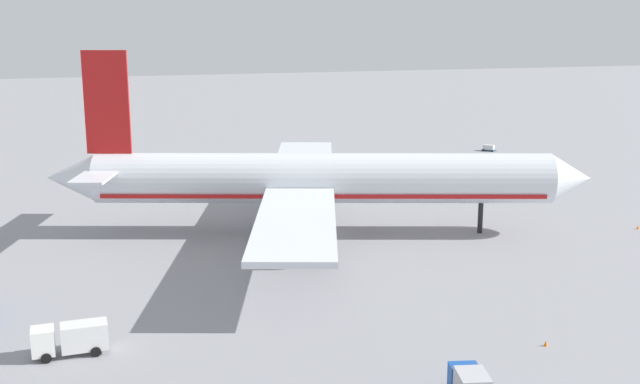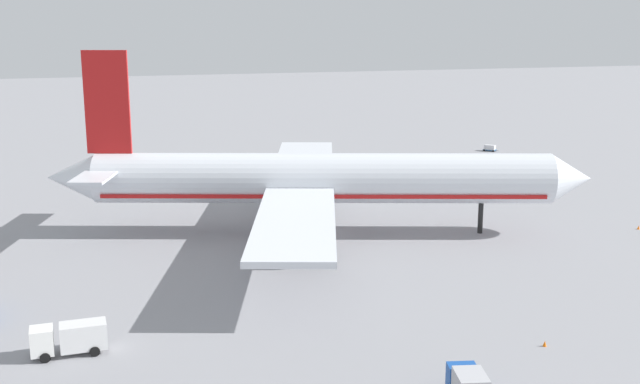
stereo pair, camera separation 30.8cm
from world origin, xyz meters
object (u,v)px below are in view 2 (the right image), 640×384
Objects in this scene: traffic_cone_1 at (638,227)px; traffic_cone_2 at (545,343)px; airliner at (314,180)px; baggage_cart_0 at (490,148)px; traffic_cone_0 at (150,180)px; service_truck_1 at (70,338)px.

traffic_cone_2 is (-34.57, -31.03, 0.00)m from traffic_cone_1.
airliner is 77.01m from baggage_cart_0.
airliner is 24.43× the size of baggage_cart_0.
airliner is 132.70× the size of traffic_cone_0.
service_truck_1 reaches higher than baggage_cart_0.
service_truck_1 is 11.90× the size of traffic_cone_2.
baggage_cart_0 is 5.43× the size of traffic_cone_1.
traffic_cone_0 is 1.00× the size of traffic_cone_1.
traffic_cone_1 is (44.29, -11.16, -7.26)m from airliner.
service_truck_1 is at bearing -99.56° from traffic_cone_0.
airliner reaches higher than traffic_cone_2.
baggage_cart_0 is at bearing 64.19° from traffic_cone_2.
service_truck_1 is at bearing -134.76° from airliner.
airliner reaches higher than service_truck_1.
baggage_cart_0 is at bearing 8.62° from traffic_cone_0.
traffic_cone_1 is at bearing 15.25° from service_truck_1.
service_truck_1 reaches higher than traffic_cone_0.
baggage_cart_0 reaches higher than traffic_cone_1.
traffic_cone_0 and traffic_cone_1 have the same top height.
traffic_cone_2 is (41.31, -10.34, -1.32)m from service_truck_1.
traffic_cone_1 is (-11.37, -63.95, -0.47)m from baggage_cart_0.
service_truck_1 is at bearing 165.95° from traffic_cone_2.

